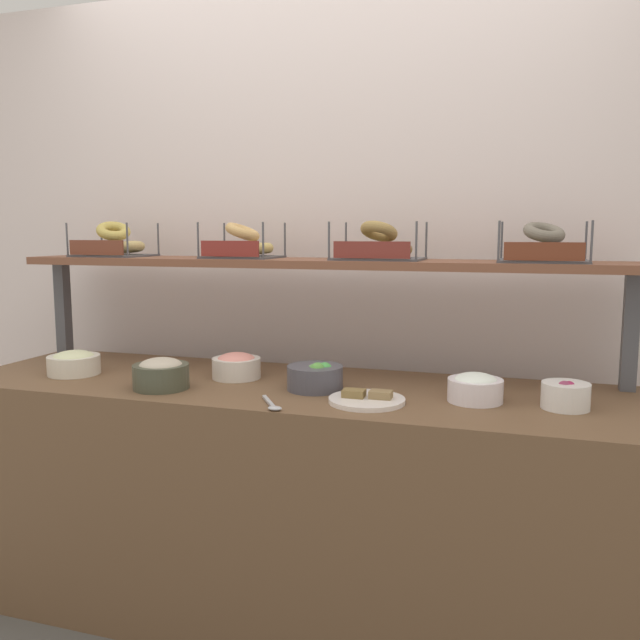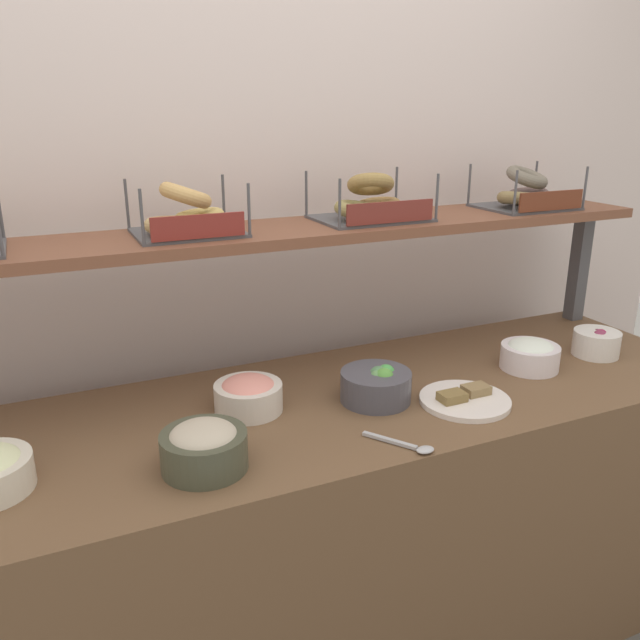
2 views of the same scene
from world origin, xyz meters
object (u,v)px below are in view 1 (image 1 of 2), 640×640
(bowl_veggie_mix, at_px, (316,377))
(bagel_basket_sesame, at_px, (113,245))
(bagel_basket_plain, at_px, (242,246))
(bagel_basket_poppy, at_px, (543,248))
(bagel_basket_everything, at_px, (378,247))
(serving_plate_white, at_px, (367,399))
(bowl_lox_spread, at_px, (236,365))
(bowl_tuna_salad, at_px, (161,373))
(bowl_beet_salad, at_px, (566,395))
(bowl_cream_cheese, at_px, (475,387))
(bowl_potato_salad, at_px, (74,362))
(serving_spoon_near_plate, at_px, (272,405))

(bowl_veggie_mix, height_order, bagel_basket_sesame, bagel_basket_sesame)
(bagel_basket_plain, height_order, bagel_basket_poppy, bagel_basket_plain)
(bagel_basket_everything, xyz_separation_m, bagel_basket_poppy, (0.58, -0.01, 0.00))
(serving_plate_white, bearing_deg, bagel_basket_plain, 144.93)
(bowl_lox_spread, height_order, bagel_basket_poppy, bagel_basket_poppy)
(bowl_lox_spread, xyz_separation_m, bowl_tuna_salad, (-0.18, -0.23, 0.01))
(bowl_beet_salad, bearing_deg, bagel_basket_sesame, 170.15)
(bowl_lox_spread, relative_size, bowl_cream_cheese, 1.02)
(bowl_tuna_salad, bearing_deg, bowl_potato_salad, 166.92)
(bowl_potato_salad, relative_size, bagel_basket_sesame, 0.65)
(bagel_basket_plain, distance_m, bagel_basket_poppy, 1.13)
(bowl_veggie_mix, height_order, serving_plate_white, bowl_veggie_mix)
(serving_spoon_near_plate, bearing_deg, bagel_basket_plain, 121.50)
(bagel_basket_poppy, bearing_deg, serving_plate_white, -140.95)
(bowl_tuna_salad, bearing_deg, bagel_basket_poppy, 19.91)
(bowl_beet_salad, xyz_separation_m, bowl_cream_cheese, (-0.27, 0.00, 0.00))
(bagel_basket_everything, bearing_deg, bowl_veggie_mix, -114.08)
(serving_spoon_near_plate, relative_size, bagel_basket_plain, 0.53)
(bowl_lox_spread, bearing_deg, bowl_potato_salad, -168.37)
(bagel_basket_everything, bearing_deg, bowl_lox_spread, -153.96)
(bowl_tuna_salad, distance_m, bagel_basket_poppy, 1.38)
(bowl_beet_salad, height_order, bowl_lox_spread, bowl_lox_spread)
(bowl_tuna_salad, xyz_separation_m, bagel_basket_plain, (0.10, 0.46, 0.42))
(bagel_basket_plain, bearing_deg, bagel_basket_poppy, -0.90)
(serving_spoon_near_plate, relative_size, bagel_basket_sesame, 0.51)
(serving_plate_white, xyz_separation_m, bagel_basket_sesame, (-1.21, 0.43, 0.47))
(bagel_basket_everything, distance_m, bagel_basket_poppy, 0.58)
(bowl_lox_spread, xyz_separation_m, serving_plate_white, (0.54, -0.20, -0.04))
(bagel_basket_sesame, bearing_deg, bagel_basket_plain, 0.59)
(bowl_potato_salad, distance_m, bagel_basket_poppy, 1.75)
(bowl_beet_salad, height_order, serving_spoon_near_plate, bowl_beet_salad)
(serving_spoon_near_plate, height_order, bagel_basket_sesame, bagel_basket_sesame)
(bagel_basket_poppy, bearing_deg, serving_spoon_near_plate, -144.20)
(bowl_potato_salad, height_order, bagel_basket_everything, bagel_basket_everything)
(bowl_beet_salad, bearing_deg, serving_spoon_near_plate, -163.17)
(bowl_lox_spread, bearing_deg, serving_spoon_near_plate, -50.94)
(bowl_veggie_mix, xyz_separation_m, bagel_basket_sesame, (-1.00, 0.31, 0.44))
(serving_spoon_near_plate, bearing_deg, bowl_cream_cheese, 23.99)
(bowl_tuna_salad, distance_m, bagel_basket_everything, 0.90)
(bowl_veggie_mix, xyz_separation_m, bowl_cream_cheese, (0.53, 0.00, 0.00))
(bowl_cream_cheese, distance_m, bagel_basket_everything, 0.66)
(bowl_tuna_salad, xyz_separation_m, serving_plate_white, (0.72, 0.03, -0.04))
(bowl_veggie_mix, bearing_deg, bowl_lox_spread, 165.89)
(bowl_potato_salad, height_order, bowl_cream_cheese, bowl_cream_cheese)
(bagel_basket_sesame, xyz_separation_m, bagel_basket_plain, (0.59, 0.01, -0.00))
(bagel_basket_sesame, height_order, bagel_basket_everything, bagel_basket_sesame)
(bagel_basket_sesame, xyz_separation_m, bagel_basket_everything, (1.14, 0.00, -0.00))
(bowl_lox_spread, distance_m, bagel_basket_sesame, 0.83)
(bowl_potato_salad, distance_m, bagel_basket_everything, 1.22)
(bowl_veggie_mix, bearing_deg, bagel_basket_sesame, 162.61)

